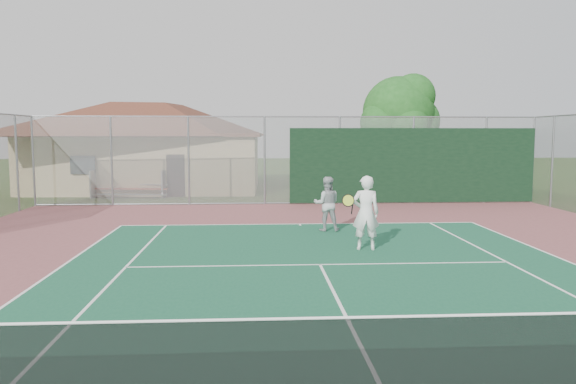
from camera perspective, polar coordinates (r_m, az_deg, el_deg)
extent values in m
cube|color=black|center=(5.99, 10.69, -16.89)|extent=(11.77, 0.04, 0.96)
cylinder|color=white|center=(5.82, 10.79, -12.34)|extent=(11.77, 0.03, 0.03)
cylinder|color=gray|center=(23.98, -24.46, 2.84)|extent=(0.08, 0.08, 3.50)
cylinder|color=gray|center=(23.07, -17.48, 3.00)|extent=(0.08, 0.08, 3.50)
cylinder|color=gray|center=(22.53, -10.05, 3.12)|extent=(0.08, 0.08, 3.50)
cylinder|color=gray|center=(22.38, -2.39, 3.18)|extent=(0.08, 0.08, 3.50)
cylinder|color=gray|center=(22.63, 5.24, 3.20)|extent=(0.08, 0.08, 3.50)
cylinder|color=gray|center=(23.27, 12.57, 3.15)|extent=(0.08, 0.08, 3.50)
cylinder|color=gray|center=(24.26, 19.41, 3.07)|extent=(0.08, 0.08, 3.50)
cylinder|color=gray|center=(25.10, 23.63, 2.99)|extent=(0.08, 0.08, 3.50)
cylinder|color=gray|center=(22.41, 0.17, 7.67)|extent=(20.00, 0.05, 0.05)
cylinder|color=gray|center=(22.56, 0.17, -1.12)|extent=(20.00, 0.05, 0.05)
cube|color=#999EA0|center=(22.42, 0.17, 3.19)|extent=(20.00, 0.02, 3.50)
cube|color=black|center=(23.23, 12.59, 2.65)|extent=(10.00, 0.04, 3.00)
cylinder|color=gray|center=(22.59, -25.82, 2.63)|extent=(0.08, 0.08, 3.50)
cylinder|color=gray|center=(23.78, 25.26, 2.79)|extent=(0.08, 0.08, 3.50)
cube|color=tan|center=(29.52, -13.86, 2.92)|extent=(11.04, 7.50, 2.72)
cube|color=brown|center=(29.49, -13.92, 5.65)|extent=(11.51, 7.96, 0.16)
pyramid|color=brown|center=(29.53, -14.00, 8.72)|extent=(12.15, 8.25, 1.63)
cube|color=black|center=(25.65, -11.33, 1.64)|extent=(0.82, 0.06, 1.90)
cube|color=#A53F26|center=(25.92, -15.67, 0.32)|extent=(3.34, 0.71, 0.06)
cube|color=#B2B5BA|center=(25.67, -15.78, -0.23)|extent=(3.33, 0.68, 0.04)
cube|color=#A53F26|center=(26.48, -15.41, 1.29)|extent=(3.34, 0.71, 0.06)
cube|color=#B2B5BA|center=(26.23, -15.52, 0.76)|extent=(3.33, 0.68, 0.04)
cube|color=#A53F26|center=(27.05, -15.17, 2.21)|extent=(3.34, 0.71, 0.06)
cube|color=#B2B5BA|center=(26.80, -15.27, 1.70)|extent=(3.33, 0.68, 0.04)
cube|color=#B2B5BA|center=(26.86, -18.64, 0.90)|extent=(0.31, 1.99, 1.22)
cube|color=#B2B5BA|center=(26.22, -12.08, 0.96)|extent=(0.31, 1.99, 1.22)
cylinder|color=#392814|center=(28.14, 11.03, 3.15)|extent=(0.39, 0.39, 3.02)
sphere|color=#1A5019|center=(28.13, 11.13, 7.98)|extent=(3.45, 3.45, 3.45)
sphere|color=#1A5019|center=(28.69, 12.84, 7.04)|extent=(2.37, 2.37, 2.37)
sphere|color=#1A5019|center=(27.49, 9.58, 6.94)|extent=(2.16, 2.16, 2.16)
sphere|color=#1A5019|center=(27.23, 12.06, 6.67)|extent=(1.94, 1.94, 1.94)
sphere|color=#1A5019|center=(28.89, 10.06, 7.52)|extent=(2.16, 2.16, 2.16)
sphere|color=#1A5019|center=(28.13, 12.57, 9.49)|extent=(2.16, 2.16, 2.16)
imported|color=white|center=(13.67, 7.90, -2.18)|extent=(0.69, 0.49, 1.80)
imported|color=#A5A8AB|center=(16.24, 3.95, -1.26)|extent=(0.80, 0.64, 1.58)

